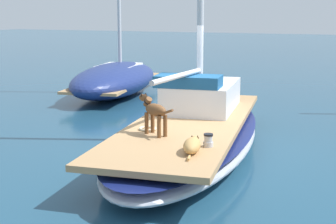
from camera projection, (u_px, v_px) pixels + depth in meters
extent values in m
plane|color=navy|center=(190.00, 152.00, 9.74)|extent=(120.00, 120.00, 0.00)
ellipsoid|color=#B2B7C1|center=(190.00, 139.00, 9.68)|extent=(3.76, 7.53, 0.56)
ellipsoid|color=navy|center=(190.00, 130.00, 9.64)|extent=(3.77, 7.57, 0.08)
cube|color=tan|center=(190.00, 123.00, 9.61)|extent=(3.21, 6.88, 0.10)
cylinder|color=silver|center=(178.00, 76.00, 9.30)|extent=(0.10, 2.20, 0.10)
cube|color=silver|center=(202.00, 96.00, 10.68)|extent=(1.77, 2.42, 0.60)
cube|color=navy|center=(188.00, 81.00, 9.91)|extent=(1.43, 0.93, 0.24)
ellipsoid|color=tan|center=(192.00, 145.00, 7.35)|extent=(0.42, 0.65, 0.22)
ellipsoid|color=tan|center=(195.00, 140.00, 7.71)|extent=(0.18, 0.23, 0.13)
cone|color=#45331C|center=(192.00, 136.00, 7.71)|extent=(0.05, 0.05, 0.05)
cone|color=#45331C|center=(198.00, 137.00, 7.69)|extent=(0.05, 0.05, 0.05)
cylinder|color=tan|center=(190.00, 147.00, 7.58)|extent=(0.10, 0.19, 0.06)
cylinder|color=tan|center=(197.00, 147.00, 7.56)|extent=(0.10, 0.19, 0.06)
cylinder|color=tan|center=(189.00, 158.00, 6.99)|extent=(0.09, 0.18, 0.04)
ellipsoid|color=brown|center=(156.00, 110.00, 8.34)|extent=(0.56, 0.43, 0.22)
cylinder|color=brown|center=(147.00, 123.00, 8.49)|extent=(0.07, 0.07, 0.38)
cylinder|color=brown|center=(153.00, 122.00, 8.57)|extent=(0.07, 0.07, 0.38)
cylinder|color=brown|center=(159.00, 127.00, 8.21)|extent=(0.07, 0.07, 0.38)
cylinder|color=brown|center=(165.00, 126.00, 8.29)|extent=(0.07, 0.07, 0.38)
cylinder|color=brown|center=(148.00, 102.00, 8.50)|extent=(0.22, 0.18, 0.19)
ellipsoid|color=brown|center=(144.00, 98.00, 8.58)|extent=(0.25, 0.21, 0.13)
cone|color=black|center=(142.00, 95.00, 8.54)|extent=(0.05, 0.05, 0.06)
cone|color=black|center=(146.00, 94.00, 8.59)|extent=(0.05, 0.05, 0.06)
torus|color=black|center=(148.00, 102.00, 8.50)|extent=(0.16, 0.17, 0.10)
cylinder|color=brown|center=(169.00, 112.00, 8.06)|extent=(0.22, 0.14, 0.12)
cylinder|color=#B7B7BC|center=(208.00, 144.00, 7.69)|extent=(0.16, 0.16, 0.08)
cylinder|color=#B7B7BC|center=(208.00, 139.00, 7.67)|extent=(0.13, 0.13, 0.10)
cylinder|color=black|center=(208.00, 135.00, 7.66)|extent=(0.15, 0.15, 0.03)
torus|color=beige|center=(148.00, 129.00, 8.81)|extent=(0.32, 0.32, 0.04)
ellipsoid|color=navy|center=(115.00, 79.00, 16.42)|extent=(3.54, 6.10, 1.09)
cube|color=tan|center=(115.00, 82.00, 16.44)|extent=(2.96, 5.44, 0.08)
cube|color=silver|center=(119.00, 72.00, 16.79)|extent=(1.62, 1.96, 0.52)
cube|color=navy|center=(105.00, 80.00, 15.44)|extent=(1.51, 1.93, 0.36)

